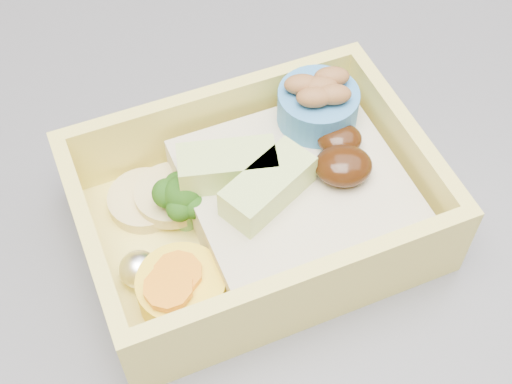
{
  "coord_description": "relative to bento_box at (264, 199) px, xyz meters",
  "views": [
    {
      "loc": [
        0.14,
        -0.29,
        1.25
      ],
      "look_at": [
        0.15,
        -0.07,
        0.96
      ],
      "focal_mm": 50.0,
      "sensor_mm": 36.0,
      "label": 1
    }
  ],
  "objects": [
    {
      "name": "bento_box",
      "position": [
        0.0,
        0.0,
        0.0
      ],
      "size": [
        0.22,
        0.18,
        0.07
      ],
      "rotation": [
        0.0,
        0.0,
        0.34
      ],
      "color": "#F5E265",
      "rests_on": "island"
    }
  ]
}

